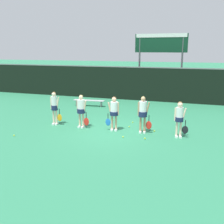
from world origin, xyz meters
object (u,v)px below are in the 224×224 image
object	(u,v)px
tennis_ball_5	(113,120)
scoreboard	(161,48)
player_2	(114,110)
tennis_ball_0	(154,131)
tennis_ball_3	(123,137)
tennis_ball_4	(145,138)
player_1	(81,108)
player_4	(180,116)
player_0	(55,106)
player_3	(143,112)
bench_courtside	(89,101)
tennis_ball_2	(133,122)
tennis_ball_1	(129,127)
tennis_ball_6	(14,135)

from	to	relation	value
tennis_ball_5	scoreboard	bearing A→B (deg)	80.14
player_2	tennis_ball_0	world-z (taller)	player_2
tennis_ball_3	tennis_ball_4	size ratio (longest dim) A/B	0.92
player_1	player_4	bearing A→B (deg)	6.95
scoreboard	player_1	world-z (taller)	scoreboard
player_0	player_3	size ratio (longest dim) A/B	1.00
player_0	player_3	world-z (taller)	player_3
tennis_ball_0	player_1	bearing A→B (deg)	-172.59
scoreboard	player_0	size ratio (longest dim) A/B	2.90
tennis_ball_4	bench_courtside	bearing A→B (deg)	132.25
tennis_ball_2	player_0	bearing A→B (deg)	-157.28
tennis_ball_4	player_4	bearing A→B (deg)	27.32
tennis_ball_0	bench_courtside	bearing A→B (deg)	140.36
player_0	tennis_ball_3	distance (m)	4.17
player_4	tennis_ball_4	distance (m)	1.82
player_1	scoreboard	bearing A→B (deg)	82.82
tennis_ball_1	tennis_ball_4	xyz separation A→B (m)	(1.11, -1.53, 0.00)
scoreboard	bench_courtside	size ratio (longest dim) A/B	2.28
tennis_ball_1	tennis_ball_3	distance (m)	1.63
player_2	player_3	distance (m)	1.40
bench_courtside	tennis_ball_0	bearing A→B (deg)	-43.75
tennis_ball_1	player_3	bearing A→B (deg)	-38.98
tennis_ball_6	player_0	bearing A→B (deg)	69.74
player_3	tennis_ball_6	world-z (taller)	player_3
player_2	tennis_ball_1	xyz separation A→B (m)	(0.58, 0.74, -0.97)
player_1	tennis_ball_6	xyz separation A→B (m)	(-2.37, -2.21, -0.96)
bench_courtside	player_2	distance (m)	5.88
bench_courtside	player_0	xyz separation A→B (m)	(0.13, -4.78, 0.64)
player_1	tennis_ball_4	distance (m)	3.60
player_0	tennis_ball_6	distance (m)	2.60
bench_courtside	tennis_ball_2	xyz separation A→B (m)	(3.91, -3.20, -0.34)
tennis_ball_3	tennis_ball_4	bearing A→B (deg)	6.10
player_4	scoreboard	bearing A→B (deg)	93.16
player_3	tennis_ball_1	size ratio (longest dim) A/B	25.17
tennis_ball_1	tennis_ball_5	xyz separation A→B (m)	(-1.19, 0.96, -0.00)
player_2	player_4	world-z (taller)	player_2
tennis_ball_0	tennis_ball_3	distance (m)	1.76
tennis_ball_0	tennis_ball_3	bearing A→B (deg)	-132.41
scoreboard	player_4	xyz separation A→B (m)	(2.31, -9.66, -2.98)
player_0	player_3	distance (m)	4.63
bench_courtside	player_2	bearing A→B (deg)	-58.99
tennis_ball_0	tennis_ball_5	distance (m)	2.83
player_4	tennis_ball_6	world-z (taller)	player_4
tennis_ball_4	tennis_ball_6	distance (m)	5.94
player_3	tennis_ball_4	bearing A→B (deg)	-82.50
player_2	player_4	distance (m)	3.07
scoreboard	player_0	distance (m)	10.80
player_2	player_4	bearing A→B (deg)	-8.71
player_3	tennis_ball_2	xyz separation A→B (m)	(-0.85, 1.50, -1.00)
player_4	tennis_ball_5	distance (m)	4.19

